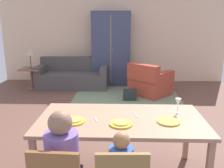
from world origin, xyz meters
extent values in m
cube|color=brown|center=(0.00, 0.47, -0.01)|extent=(6.78, 6.13, 0.02)
cube|color=beige|center=(0.00, 3.58, 1.35)|extent=(6.78, 0.10, 2.70)
cube|color=#AA7D5E|center=(0.24, -1.36, 0.74)|extent=(1.89, 0.97, 0.04)
cube|color=#AA7D5E|center=(-0.65, -0.93, 0.36)|extent=(0.06, 0.06, 0.72)
cube|color=#AA7D5E|center=(1.12, -0.93, 0.36)|extent=(0.06, 0.06, 0.72)
cylinder|color=yellow|center=(-0.28, -1.48, 0.77)|extent=(0.25, 0.25, 0.02)
cylinder|color=#DAA250|center=(-0.28, -1.48, 0.78)|extent=(0.17, 0.17, 0.01)
cylinder|color=yellow|center=(0.24, -1.54, 0.77)|extent=(0.25, 0.25, 0.02)
cylinder|color=gold|center=(0.24, -1.54, 0.78)|extent=(0.17, 0.17, 0.01)
cylinder|color=yellow|center=(0.76, -1.46, 0.77)|extent=(0.25, 0.25, 0.02)
cylinder|color=silver|center=(0.92, -1.18, 0.76)|extent=(0.06, 0.06, 0.01)
cylinder|color=silver|center=(0.92, -1.18, 0.81)|extent=(0.01, 0.01, 0.09)
cone|color=silver|center=(0.92, -1.18, 0.90)|extent=(0.07, 0.07, 0.09)
cube|color=silver|center=(-0.05, -1.41, 0.76)|extent=(0.05, 0.15, 0.01)
cube|color=silver|center=(0.41, -1.26, 0.76)|extent=(0.05, 0.17, 0.01)
cylinder|color=#8063B7|center=(-0.28, -2.06, 0.68)|extent=(0.30, 0.30, 0.46)
sphere|color=#956D53|center=(-0.28, -2.06, 1.00)|extent=(0.21, 0.21, 0.21)
cylinder|color=blue|center=(0.24, -2.06, 0.62)|extent=(0.22, 0.22, 0.33)
sphere|color=#AA7C4F|center=(0.24, -2.06, 0.85)|extent=(0.15, 0.15, 0.15)
cube|color=gray|center=(0.39, 1.90, 0.00)|extent=(2.60, 1.80, 0.01)
cube|color=#484342|center=(-1.11, 2.70, 0.21)|extent=(1.95, 0.84, 0.42)
cube|color=#484342|center=(-1.11, 3.04, 0.62)|extent=(1.95, 0.20, 0.40)
cube|color=#484342|center=(-1.99, 2.70, 0.52)|extent=(0.18, 0.84, 0.20)
cube|color=#484342|center=(-0.22, 2.70, 0.52)|extent=(0.18, 0.84, 0.20)
cube|color=#A83F2C|center=(1.01, 2.10, 0.21)|extent=(1.19, 1.19, 0.42)
cube|color=#A83F2C|center=(0.78, 1.85, 0.62)|extent=(0.76, 0.72, 0.40)
cube|color=#A83F2C|center=(1.26, 1.87, 0.52)|extent=(0.70, 0.74, 0.20)
cube|color=#A83F2C|center=(0.77, 2.32, 0.52)|extent=(0.70, 0.74, 0.20)
cube|color=#38405D|center=(-0.04, 3.19, 1.05)|extent=(1.10, 0.56, 2.10)
cube|color=#BE9246|center=(-0.04, 2.91, 1.05)|extent=(0.02, 0.01, 1.89)
sphere|color=#BE9246|center=(-0.10, 2.90, 1.05)|extent=(0.04, 0.04, 0.04)
sphere|color=#BE9246|center=(0.02, 2.90, 1.05)|extent=(0.04, 0.04, 0.04)
cube|color=brown|center=(-2.19, 2.50, 0.56)|extent=(0.56, 0.56, 0.03)
cylinder|color=brown|center=(-2.19, 2.50, 0.27)|extent=(0.08, 0.08, 0.55)
cylinder|color=brown|center=(-2.19, 2.50, 0.01)|extent=(0.36, 0.36, 0.03)
cylinder|color=#464C32|center=(-2.19, 2.50, 0.59)|extent=(0.16, 0.16, 0.02)
cylinder|color=#464C32|center=(-2.19, 2.50, 0.77)|extent=(0.02, 0.02, 0.34)
cone|color=#CCA697|center=(-2.19, 2.50, 1.03)|extent=(0.26, 0.26, 0.18)
cube|color=#1F2A27|center=(0.46, 1.60, 0.13)|extent=(0.32, 0.16, 0.26)
camera|label=1|loc=(0.22, -3.97, 1.85)|focal=39.23mm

